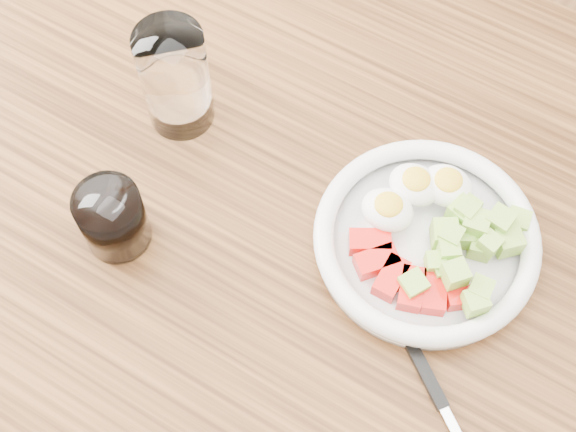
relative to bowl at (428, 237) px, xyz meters
name	(u,v)px	position (x,y,z in m)	size (l,w,h in m)	color
ground	(290,410)	(-0.12, -0.07, -0.79)	(4.00, 4.00, 0.00)	brown
dining_table	(291,277)	(-0.12, -0.07, -0.12)	(1.50, 0.90, 0.77)	brown
bowl	(428,237)	(0.00, 0.00, 0.00)	(0.24, 0.24, 0.06)	white
fork	(434,390)	(0.08, -0.14, -0.02)	(0.16, 0.12, 0.01)	black
water_glass	(175,79)	(-0.31, 0.01, 0.05)	(0.07, 0.07, 0.13)	white
coffee_glass	(113,219)	(-0.28, -0.16, 0.02)	(0.07, 0.07, 0.08)	white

